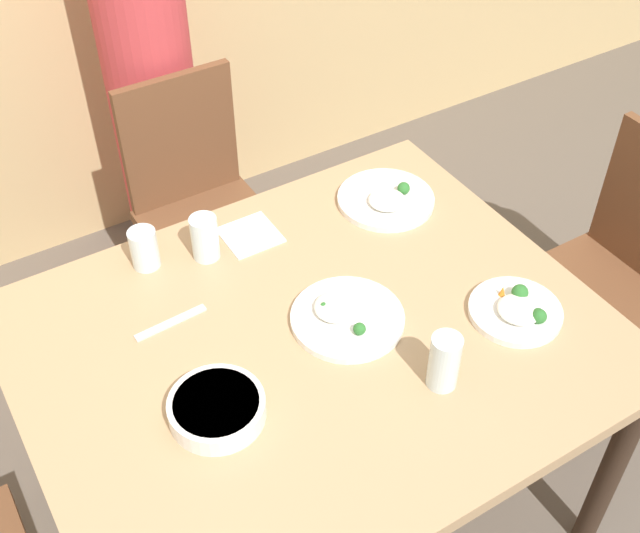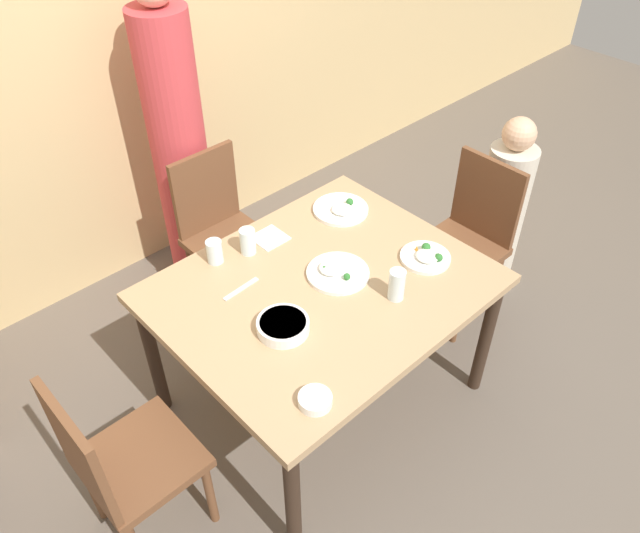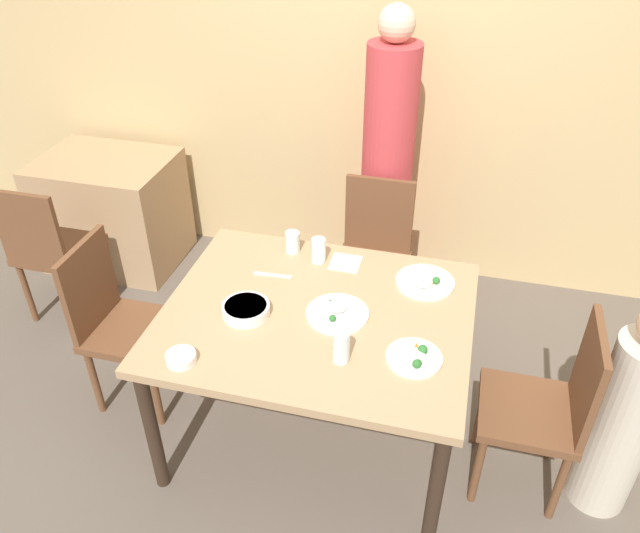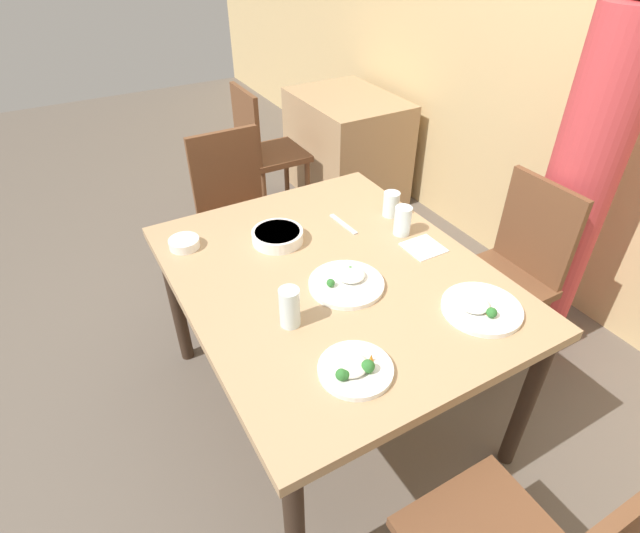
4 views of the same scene
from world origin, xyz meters
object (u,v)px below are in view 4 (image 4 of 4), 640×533
at_px(person_adult, 578,188).
at_px(glass_water_tall, 391,204).
at_px(plate_rice_adult, 354,368).
at_px(bowl_curry, 277,236).
at_px(chair_adult_spot, 509,270).

xyz_separation_m(person_adult, glass_water_tall, (-0.33, -0.76, -0.03)).
bearing_deg(plate_rice_adult, bowl_curry, 171.78).
distance_m(bowl_curry, plate_rice_adult, 0.74).
relative_size(person_adult, plate_rice_adult, 7.91).
distance_m(chair_adult_spot, plate_rice_adult, 1.15).
distance_m(chair_adult_spot, glass_water_tall, 0.64).
bearing_deg(glass_water_tall, person_adult, 66.51).
xyz_separation_m(chair_adult_spot, person_adult, (0.00, 0.32, 0.34)).
relative_size(person_adult, glass_water_tall, 16.32).
bearing_deg(glass_water_tall, bowl_curry, -96.01).
distance_m(plate_rice_adult, glass_water_tall, 0.92).
bearing_deg(person_adult, chair_adult_spot, -90.00).
xyz_separation_m(person_adult, bowl_curry, (-0.39, -1.28, -0.06)).
relative_size(plate_rice_adult, glass_water_tall, 2.06).
xyz_separation_m(bowl_curry, glass_water_tall, (0.05, 0.51, 0.03)).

